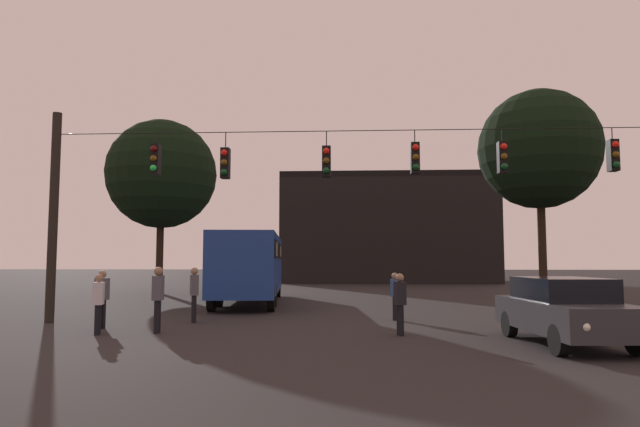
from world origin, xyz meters
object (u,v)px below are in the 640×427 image
at_px(tree_left_silhouette, 162,174).
at_px(pedestrian_near_bus, 102,296).
at_px(pedestrian_crossing_right, 194,291).
at_px(tree_behind_building, 539,149).
at_px(car_near_right, 565,310).
at_px(pedestrian_far_side, 98,301).
at_px(city_bus, 251,261).
at_px(pedestrian_crossing_center, 400,301).
at_px(pedestrian_crossing_left, 395,294).
at_px(pedestrian_trailing, 158,295).

bearing_deg(tree_left_silhouette, pedestrian_near_bus, -76.13).
height_order(pedestrian_crossing_right, tree_behind_building, tree_behind_building).
height_order(car_near_right, pedestrian_far_side, pedestrian_far_side).
xyz_separation_m(city_bus, car_near_right, (9.36, -11.92, -1.07)).
bearing_deg(pedestrian_crossing_right, car_near_right, -22.50).
height_order(city_bus, tree_left_silhouette, tree_left_silhouette).
bearing_deg(pedestrian_near_bus, car_near_right, -11.01).
height_order(city_bus, pedestrian_crossing_center, city_bus).
distance_m(pedestrian_far_side, tree_left_silhouette, 19.12).
bearing_deg(car_near_right, tree_left_silhouette, 130.36).
height_order(tree_left_silhouette, tree_behind_building, tree_behind_building).
xyz_separation_m(pedestrian_crossing_left, pedestrian_far_side, (-7.98, -3.91, 0.02)).
xyz_separation_m(car_near_right, pedestrian_crossing_left, (-3.44, 5.06, 0.05)).
xyz_separation_m(pedestrian_trailing, tree_left_silhouette, (-5.93, 17.19, 5.96)).
bearing_deg(pedestrian_crossing_right, pedestrian_far_side, -120.81).
height_order(car_near_right, tree_left_silhouette, tree_left_silhouette).
relative_size(city_bus, tree_left_silhouette, 1.10).
xyz_separation_m(pedestrian_crossing_center, pedestrian_trailing, (-6.37, 0.12, 0.11)).
distance_m(pedestrian_trailing, tree_left_silhouette, 19.13).
bearing_deg(tree_behind_building, pedestrian_near_bus, -141.34).
xyz_separation_m(pedestrian_crossing_center, pedestrian_crossing_right, (-6.10, 2.61, 0.07)).
relative_size(pedestrian_crossing_center, pedestrian_near_bus, 0.97).
xyz_separation_m(city_bus, pedestrian_crossing_center, (5.75, -10.51, -0.98)).
distance_m(car_near_right, pedestrian_near_bus, 12.08).
distance_m(pedestrian_crossing_right, pedestrian_trailing, 2.51).
bearing_deg(pedestrian_crossing_right, pedestrian_crossing_left, 9.38).
xyz_separation_m(city_bus, pedestrian_trailing, (-0.62, -10.39, -0.87)).
relative_size(tree_left_silhouette, tree_behind_building, 0.95).
relative_size(pedestrian_crossing_left, pedestrian_far_side, 0.97).
relative_size(city_bus, pedestrian_trailing, 6.41).
relative_size(city_bus, pedestrian_crossing_left, 7.37).
relative_size(car_near_right, pedestrian_crossing_left, 2.91).
distance_m(car_near_right, pedestrian_crossing_center, 3.87).
bearing_deg(pedestrian_crossing_center, tree_behind_building, 59.26).
relative_size(pedestrian_far_side, tree_behind_building, 0.15).
bearing_deg(pedestrian_far_side, pedestrian_near_bus, 110.77).
distance_m(car_near_right, pedestrian_crossing_left, 6.12).
relative_size(car_near_right, pedestrian_crossing_center, 2.80).
relative_size(car_near_right, pedestrian_crossing_right, 2.62).
bearing_deg(pedestrian_crossing_center, car_near_right, -21.37).
height_order(pedestrian_crossing_center, pedestrian_crossing_right, pedestrian_crossing_right).
bearing_deg(pedestrian_crossing_center, pedestrian_crossing_right, 156.83).
bearing_deg(tree_behind_building, pedestrian_crossing_right, -141.33).
bearing_deg(pedestrian_trailing, pedestrian_near_bus, 157.51).
height_order(pedestrian_crossing_center, tree_behind_building, tree_behind_building).
bearing_deg(pedestrian_crossing_right, city_bus, 87.47).
relative_size(pedestrian_crossing_left, pedestrian_crossing_right, 0.90).
xyz_separation_m(pedestrian_far_side, tree_behind_building, (16.31, 14.55, 6.73)).
relative_size(pedestrian_crossing_center, tree_behind_building, 0.15).
bearing_deg(car_near_right, tree_behind_building, 72.70).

